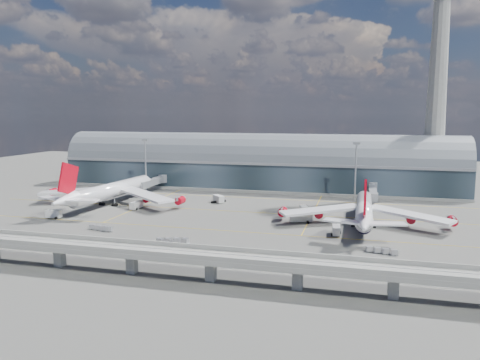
% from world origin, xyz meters
% --- Properties ---
extents(ground, '(500.00, 500.00, 0.00)m').
position_xyz_m(ground, '(0.00, 0.00, 0.00)').
color(ground, '#474744').
rests_on(ground, ground).
extents(taxi_lines, '(200.00, 80.12, 0.01)m').
position_xyz_m(taxi_lines, '(0.00, 22.11, 0.01)').
color(taxi_lines, gold).
rests_on(taxi_lines, ground).
extents(terminal, '(200.00, 30.00, 28.00)m').
position_xyz_m(terminal, '(0.00, 77.99, 11.34)').
color(terminal, '#1B272E').
rests_on(terminal, ground).
extents(control_tower, '(19.00, 19.00, 103.00)m').
position_xyz_m(control_tower, '(85.00, 83.00, 51.64)').
color(control_tower, gray).
rests_on(control_tower, ground).
extents(guideway, '(220.00, 8.50, 7.20)m').
position_xyz_m(guideway, '(-0.00, -55.00, 5.29)').
color(guideway, gray).
rests_on(guideway, ground).
extents(floodlight_mast_left, '(3.00, 0.70, 25.70)m').
position_xyz_m(floodlight_mast_left, '(-50.00, 55.00, 13.63)').
color(floodlight_mast_left, gray).
rests_on(floodlight_mast_left, ground).
extents(floodlight_mast_right, '(3.00, 0.70, 25.70)m').
position_xyz_m(floodlight_mast_right, '(50.00, 55.00, 13.63)').
color(floodlight_mast_right, gray).
rests_on(floodlight_mast_right, ground).
extents(airliner_left, '(65.95, 69.30, 21.11)m').
position_xyz_m(airliner_left, '(-48.75, 18.88, 6.03)').
color(airliner_left, white).
rests_on(airliner_left, ground).
extents(airliner_right, '(59.44, 62.10, 19.76)m').
position_xyz_m(airliner_right, '(53.93, 8.55, 5.13)').
color(airliner_right, white).
rests_on(airliner_right, ground).
extents(jet_bridge_left, '(4.40, 28.00, 7.25)m').
position_xyz_m(jet_bridge_left, '(-45.09, 53.12, 5.18)').
color(jet_bridge_left, gray).
rests_on(jet_bridge_left, ground).
extents(jet_bridge_right, '(4.40, 32.00, 7.25)m').
position_xyz_m(jet_bridge_right, '(57.43, 51.18, 5.18)').
color(jet_bridge_right, gray).
rests_on(jet_bridge_right, ground).
extents(service_truck_0, '(2.81, 7.41, 3.04)m').
position_xyz_m(service_truck_0, '(-34.43, 14.43, 1.57)').
color(service_truck_0, silver).
rests_on(service_truck_0, ground).
extents(service_truck_1, '(5.71, 3.30, 3.14)m').
position_xyz_m(service_truck_1, '(-55.89, -8.70, 1.58)').
color(service_truck_1, silver).
rests_on(service_truck_1, ground).
extents(service_truck_2, '(8.18, 4.47, 2.85)m').
position_xyz_m(service_truck_2, '(32.53, 8.27, 1.48)').
color(service_truck_2, silver).
rests_on(service_truck_2, ground).
extents(service_truck_3, '(2.92, 6.27, 2.95)m').
position_xyz_m(service_truck_3, '(45.58, -6.20, 1.51)').
color(service_truck_3, silver).
rests_on(service_truck_3, ground).
extents(service_truck_4, '(3.80, 5.69, 3.03)m').
position_xyz_m(service_truck_4, '(31.55, 23.25, 1.53)').
color(service_truck_4, silver).
rests_on(service_truck_4, ground).
extents(service_truck_5, '(6.26, 6.52, 3.16)m').
position_xyz_m(service_truck_5, '(-6.54, 35.45, 1.62)').
color(service_truck_5, silver).
rests_on(service_truck_5, ground).
extents(cargo_train_0, '(9.56, 3.38, 1.58)m').
position_xyz_m(cargo_train_0, '(-29.65, -20.20, 0.82)').
color(cargo_train_0, gray).
rests_on(cargo_train_0, ground).
extents(cargo_train_1, '(9.90, 3.86, 1.64)m').
position_xyz_m(cargo_train_1, '(-0.55, -28.89, 0.85)').
color(cargo_train_1, gray).
rests_on(cargo_train_1, ground).
extents(cargo_train_2, '(8.85, 3.38, 1.46)m').
position_xyz_m(cargo_train_2, '(58.83, -23.10, 0.76)').
color(cargo_train_2, gray).
rests_on(cargo_train_2, ground).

